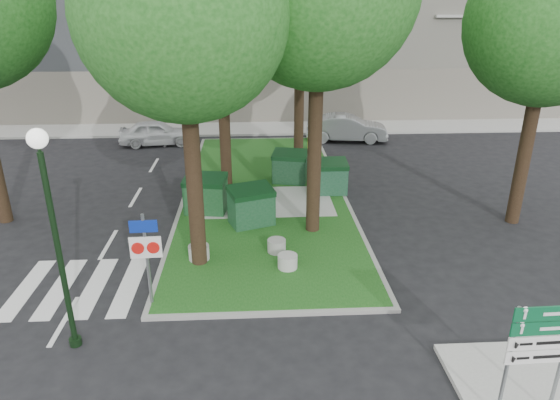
{
  "coord_description": "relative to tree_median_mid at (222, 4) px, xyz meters",
  "views": [
    {
      "loc": [
        0.13,
        -10.26,
        7.19
      ],
      "look_at": [
        0.82,
        2.49,
        2.0
      ],
      "focal_mm": 32.0,
      "sensor_mm": 36.0,
      "label": 1
    }
  ],
  "objects": [
    {
      "name": "ground",
      "position": [
        0.91,
        -9.06,
        -6.98
      ],
      "size": [
        120.0,
        120.0,
        0.0
      ],
      "primitive_type": "plane",
      "color": "black",
      "rests_on": "ground"
    },
    {
      "name": "median_island",
      "position": [
        1.41,
        -1.06,
        -6.92
      ],
      "size": [
        6.0,
        16.0,
        0.12
      ],
      "primitive_type": "cube",
      "color": "#174A15",
      "rests_on": "ground"
    },
    {
      "name": "median_kerb",
      "position": [
        1.41,
        -1.06,
        -6.93
      ],
      "size": [
        6.3,
        16.3,
        0.1
      ],
      "primitive_type": "cube",
      "color": "gray",
      "rests_on": "ground"
    },
    {
      "name": "building_sidewalk",
      "position": [
        0.91,
        9.44,
        -6.92
      ],
      "size": [
        42.0,
        3.0,
        0.12
      ],
      "primitive_type": "cube",
      "color": "#999993",
      "rests_on": "ground"
    },
    {
      "name": "zebra_crossing",
      "position": [
        -2.84,
        -7.56,
        -6.97
      ],
      "size": [
        5.0,
        3.0,
        0.01
      ],
      "primitive_type": "cube",
      "color": "silver",
      "rests_on": "ground"
    },
    {
      "name": "tree_median_mid",
      "position": [
        0.0,
        0.0,
        0.0
      ],
      "size": [
        4.8,
        4.8,
        9.99
      ],
      "color": "black",
      "rests_on": "ground"
    },
    {
      "name": "tree_street_right",
      "position": [
        10.0,
        -4.0,
        0.0
      ],
      "size": [
        5.0,
        5.0,
        10.06
      ],
      "color": "black",
      "rests_on": "ground"
    },
    {
      "name": "dumpster_a",
      "position": [
        -0.69,
        -2.87,
        -6.21
      ],
      "size": [
        1.59,
        1.23,
        1.35
      ],
      "rotation": [
        0.0,
        0.0,
        -0.15
      ],
      "color": "#103C19",
      "rests_on": "median_island"
    },
    {
      "name": "dumpster_b",
      "position": [
        0.91,
        -3.99,
        -6.22
      ],
      "size": [
        1.69,
        1.43,
        1.33
      ],
      "rotation": [
        0.0,
        0.0,
        0.35
      ],
      "color": "#113A1E",
      "rests_on": "median_island"
    },
    {
      "name": "dumpster_c",
      "position": [
        2.51,
        0.08,
        -6.23
      ],
      "size": [
        1.6,
        1.28,
        1.31
      ],
      "rotation": [
        0.0,
        0.0,
        -0.23
      ],
      "color": "black",
      "rests_on": "median_island"
    },
    {
      "name": "dumpster_d",
      "position": [
        3.91,
        -1.22,
        -6.23
      ],
      "size": [
        1.42,
        1.0,
        1.31
      ],
      "rotation": [
        0.0,
        0.0,
        0.01
      ],
      "color": "#123D25",
      "rests_on": "median_island"
    },
    {
      "name": "bollard_left",
      "position": [
        -0.61,
        -6.38,
        -6.64
      ],
      "size": [
        0.6,
        0.6,
        0.43
      ],
      "primitive_type": "cylinder",
      "color": "#9D9D98",
      "rests_on": "median_island"
    },
    {
      "name": "bollard_right",
      "position": [
        1.92,
        -7.03,
        -6.66
      ],
      "size": [
        0.55,
        0.55,
        0.4
      ],
      "primitive_type": "cylinder",
      "color": "#A3A39E",
      "rests_on": "median_island"
    },
    {
      "name": "bollard_mid",
      "position": [
        1.66,
        -6.05,
        -6.66
      ],
      "size": [
        0.55,
        0.55,
        0.39
      ],
      "primitive_type": "cylinder",
      "color": "gray",
      "rests_on": "median_island"
    },
    {
      "name": "litter_bin",
      "position": [
        3.88,
        4.06,
        -6.46
      ],
      "size": [
        0.46,
        0.46,
        0.8
      ],
      "primitive_type": "cylinder",
      "color": "#C0C517",
      "rests_on": "median_island"
    },
    {
      "name": "street_lamp",
      "position": [
        -3.02,
        -9.98,
        -3.88
      ],
      "size": [
        0.39,
        0.39,
        4.93
      ],
      "color": "black",
      "rests_on": "ground"
    },
    {
      "name": "traffic_sign_pole",
      "position": [
        -1.59,
        -8.54,
        -5.36
      ],
      "size": [
        0.76,
        0.08,
        2.52
      ],
      "rotation": [
        0.0,
        0.0,
        0.04
      ],
      "color": "slate",
      "rests_on": "ground"
    },
    {
      "name": "directional_sign",
      "position": [
        5.87,
        -12.57,
        -5.31
      ],
      "size": [
        1.16,
        0.1,
        2.33
      ],
      "rotation": [
        0.0,
        0.0,
        0.03
      ],
      "color": "slate",
      "rests_on": "sidewalk_corner"
    },
    {
      "name": "car_white",
      "position": [
        -4.02,
        6.44,
        -6.33
      ],
      "size": [
        3.92,
        1.88,
        1.29
      ],
      "primitive_type": "imported",
      "rotation": [
        0.0,
        0.0,
        1.67
      ],
      "color": "silver",
      "rests_on": "ground"
    },
    {
      "name": "car_silver",
      "position": [
        6.04,
        6.67,
        -6.27
      ],
      "size": [
        4.44,
        2.02,
        1.41
      ],
      "primitive_type": "imported",
      "rotation": [
        0.0,
        0.0,
        1.45
      ],
      "color": "#9B9FA2",
      "rests_on": "ground"
    }
  ]
}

